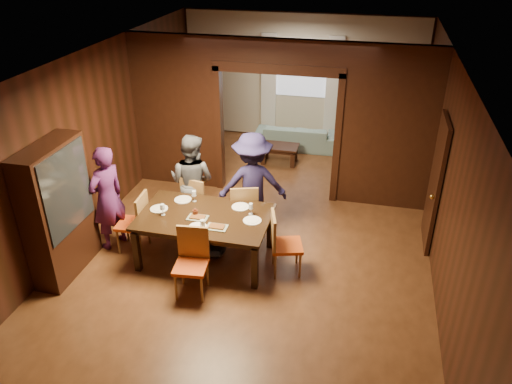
% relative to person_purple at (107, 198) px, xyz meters
% --- Properties ---
extents(floor, '(9.00, 9.00, 0.00)m').
position_rel_person_purple_xyz_m(floor, '(2.19, 0.75, -0.85)').
color(floor, '#4F2B16').
rests_on(floor, ground).
extents(ceiling, '(5.50, 9.00, 0.02)m').
position_rel_person_purple_xyz_m(ceiling, '(2.19, 0.75, 2.05)').
color(ceiling, silver).
rests_on(ceiling, room_walls).
extents(room_walls, '(5.52, 9.01, 2.90)m').
position_rel_person_purple_xyz_m(room_walls, '(2.19, 2.64, 0.66)').
color(room_walls, black).
rests_on(room_walls, floor).
extents(person_purple, '(0.61, 0.73, 1.70)m').
position_rel_person_purple_xyz_m(person_purple, '(0.00, 0.00, 0.00)').
color(person_purple, '#561F5C').
rests_on(person_purple, floor).
extents(person_grey, '(0.88, 0.73, 1.64)m').
position_rel_person_purple_xyz_m(person_grey, '(1.06, 0.89, -0.03)').
color(person_grey, '#4C4C52').
rests_on(person_grey, floor).
extents(person_navy, '(1.27, 0.96, 1.74)m').
position_rel_person_purple_xyz_m(person_navy, '(2.08, 0.93, 0.02)').
color(person_navy, '#201A42').
rests_on(person_navy, floor).
extents(sofa, '(1.89, 0.80, 0.54)m').
position_rel_person_purple_xyz_m(sofa, '(2.22, 4.60, -0.58)').
color(sofa, '#7CA2A3').
rests_on(sofa, floor).
extents(serving_bowl, '(0.36, 0.36, 0.09)m').
position_rel_person_purple_xyz_m(serving_bowl, '(1.66, 0.08, -0.04)').
color(serving_bowl, black).
rests_on(serving_bowl, dining_table).
extents(dining_table, '(1.94, 1.21, 0.76)m').
position_rel_person_purple_xyz_m(dining_table, '(1.57, -0.02, -0.47)').
color(dining_table, black).
rests_on(dining_table, floor).
extents(coffee_table, '(0.80, 0.50, 0.40)m').
position_rel_person_purple_xyz_m(coffee_table, '(2.00, 3.69, -0.65)').
color(coffee_table, black).
rests_on(coffee_table, floor).
extents(chair_left, '(0.47, 0.47, 0.97)m').
position_rel_person_purple_xyz_m(chair_left, '(0.38, -0.03, -0.36)').
color(chair_left, '#D54514').
rests_on(chair_left, floor).
extents(chair_right, '(0.55, 0.55, 0.97)m').
position_rel_person_purple_xyz_m(chair_right, '(2.83, -0.06, -0.36)').
color(chair_right, '#C24512').
rests_on(chair_right, floor).
extents(chair_far_l, '(0.52, 0.52, 0.97)m').
position_rel_person_purple_xyz_m(chair_far_l, '(1.18, 0.86, -0.36)').
color(chair_far_l, orange).
rests_on(chair_far_l, floor).
extents(chair_far_r, '(0.56, 0.56, 0.97)m').
position_rel_person_purple_xyz_m(chair_far_r, '(1.97, 0.76, -0.36)').
color(chair_far_r, '#E04A15').
rests_on(chair_far_r, floor).
extents(chair_near, '(0.48, 0.48, 0.97)m').
position_rel_person_purple_xyz_m(chair_near, '(1.65, -0.86, -0.36)').
color(chair_near, '#C04112').
rests_on(chair_near, floor).
extents(hutch, '(0.40, 1.20, 2.00)m').
position_rel_person_purple_xyz_m(hutch, '(-0.34, -0.75, 0.15)').
color(hutch, black).
rests_on(hutch, floor).
extents(door_right, '(0.06, 0.90, 2.10)m').
position_rel_person_purple_xyz_m(door_right, '(4.89, 1.25, 0.20)').
color(door_right, black).
rests_on(door_right, floor).
extents(window_far, '(1.20, 0.03, 1.30)m').
position_rel_person_purple_xyz_m(window_far, '(2.19, 5.19, 0.85)').
color(window_far, silver).
rests_on(window_far, back_wall).
extents(curtain_left, '(0.35, 0.06, 2.40)m').
position_rel_person_purple_xyz_m(curtain_left, '(1.44, 5.15, 0.40)').
color(curtain_left, white).
rests_on(curtain_left, back_wall).
extents(curtain_right, '(0.35, 0.06, 2.40)m').
position_rel_person_purple_xyz_m(curtain_right, '(2.94, 5.15, 0.40)').
color(curtain_right, white).
rests_on(curtain_right, back_wall).
extents(plate_left, '(0.27, 0.27, 0.01)m').
position_rel_person_purple_xyz_m(plate_left, '(0.84, 0.01, -0.08)').
color(plate_left, silver).
rests_on(plate_left, dining_table).
extents(plate_far_l, '(0.27, 0.27, 0.01)m').
position_rel_person_purple_xyz_m(plate_far_l, '(1.10, 0.36, -0.08)').
color(plate_far_l, silver).
rests_on(plate_far_l, dining_table).
extents(plate_far_r, '(0.27, 0.27, 0.01)m').
position_rel_person_purple_xyz_m(plate_far_r, '(2.03, 0.35, -0.08)').
color(plate_far_r, white).
rests_on(plate_far_r, dining_table).
extents(plate_right, '(0.27, 0.27, 0.01)m').
position_rel_person_purple_xyz_m(plate_right, '(2.30, -0.00, -0.08)').
color(plate_right, white).
rests_on(plate_right, dining_table).
extents(plate_near, '(0.27, 0.27, 0.01)m').
position_rel_person_purple_xyz_m(plate_near, '(1.58, -0.35, -0.08)').
color(plate_near, white).
rests_on(plate_near, dining_table).
extents(platter_a, '(0.30, 0.20, 0.04)m').
position_rel_person_purple_xyz_m(platter_a, '(1.50, -0.11, -0.07)').
color(platter_a, gray).
rests_on(platter_a, dining_table).
extents(platter_b, '(0.30, 0.20, 0.04)m').
position_rel_person_purple_xyz_m(platter_b, '(1.85, -0.30, -0.07)').
color(platter_b, gray).
rests_on(platter_b, dining_table).
extents(wineglass_left, '(0.08, 0.08, 0.18)m').
position_rel_person_purple_xyz_m(wineglass_left, '(0.97, -0.14, 0.00)').
color(wineglass_left, silver).
rests_on(wineglass_left, dining_table).
extents(wineglass_far, '(0.08, 0.08, 0.18)m').
position_rel_person_purple_xyz_m(wineglass_far, '(1.29, 0.36, 0.00)').
color(wineglass_far, white).
rests_on(wineglass_far, dining_table).
extents(wineglass_right, '(0.08, 0.08, 0.18)m').
position_rel_person_purple_xyz_m(wineglass_right, '(2.23, 0.18, 0.00)').
color(wineglass_right, white).
rests_on(wineglass_right, dining_table).
extents(tumbler, '(0.07, 0.07, 0.14)m').
position_rel_person_purple_xyz_m(tumbler, '(1.67, -0.36, -0.02)').
color(tumbler, white).
rests_on(tumbler, dining_table).
extents(condiment_jar, '(0.08, 0.08, 0.11)m').
position_rel_person_purple_xyz_m(condiment_jar, '(1.44, -0.04, -0.03)').
color(condiment_jar, '#491E11').
rests_on(condiment_jar, dining_table).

